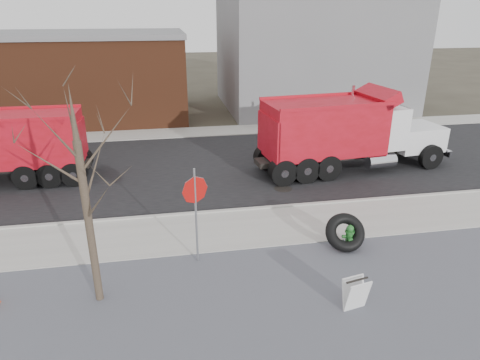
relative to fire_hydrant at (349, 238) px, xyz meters
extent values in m
plane|color=#383328|center=(-3.70, 1.42, -0.35)|extent=(120.00, 120.00, 0.00)
cube|color=slate|center=(-3.70, -2.08, -0.33)|extent=(60.00, 5.00, 0.03)
cube|color=#9E9B93|center=(-3.70, 1.67, -0.32)|extent=(60.00, 2.50, 0.06)
cube|color=#9E9B93|center=(-3.70, 2.97, -0.29)|extent=(60.00, 0.15, 0.11)
cube|color=black|center=(-3.70, 7.72, -0.34)|extent=(60.00, 9.40, 0.02)
cube|color=#9E9B93|center=(-3.70, 13.42, -0.32)|extent=(60.00, 2.00, 0.06)
cube|color=slate|center=(5.30, 19.42, 3.65)|extent=(12.00, 10.00, 8.00)
cube|color=brown|center=(-13.70, 18.42, 2.15)|extent=(20.00, 8.00, 5.00)
cube|color=slate|center=(-13.70, 18.42, 4.80)|extent=(20.20, 8.20, 0.30)
cylinder|color=#382D23|center=(-6.90, -1.18, 1.65)|extent=(0.18, 0.18, 4.00)
cone|color=#382D23|center=(-6.90, -1.18, 4.25)|extent=(0.14, 0.14, 1.20)
cylinder|color=#286929|center=(0.00, 0.01, -0.32)|extent=(0.40, 0.40, 0.06)
cylinder|color=#286929|center=(0.00, 0.01, -0.05)|extent=(0.21, 0.21, 0.55)
cylinder|color=#286929|center=(0.00, 0.01, 0.20)|extent=(0.28, 0.28, 0.05)
sphere|color=#286929|center=(0.00, 0.01, 0.29)|extent=(0.22, 0.22, 0.22)
cylinder|color=#286929|center=(0.00, 0.01, 0.39)|extent=(0.05, 0.05, 0.06)
cylinder|color=#286929|center=(-0.15, 0.03, 0.04)|extent=(0.13, 0.12, 0.10)
cylinder|color=#286929|center=(0.16, -0.02, 0.04)|extent=(0.13, 0.12, 0.10)
cylinder|color=#286929|center=(-0.03, -0.15, 0.02)|extent=(0.15, 0.13, 0.14)
torus|color=black|center=(-0.12, 0.05, 0.16)|extent=(1.26, 1.12, 1.08)
cylinder|color=gray|center=(-4.42, 0.06, 1.04)|extent=(0.06, 0.06, 2.77)
cylinder|color=#B00F0C|center=(-4.42, 0.06, 1.83)|extent=(0.69, 0.35, 0.75)
cube|color=white|center=(-0.98, -2.71, 0.07)|extent=(0.61, 0.31, 0.79)
cube|color=white|center=(-1.01, -2.54, 0.07)|extent=(0.61, 0.31, 0.79)
cube|color=black|center=(-1.00, -2.63, 0.47)|extent=(0.58, 0.15, 0.04)
cube|color=black|center=(2.67, 6.36, 0.30)|extent=(8.35, 1.74, 0.21)
cube|color=silver|center=(5.92, 6.72, 0.84)|extent=(2.33, 2.11, 1.07)
cube|color=silver|center=(6.98, 6.83, 0.84)|extent=(0.24, 1.70, 0.97)
cube|color=silver|center=(4.03, 6.51, 1.52)|extent=(1.79, 2.39, 1.75)
cube|color=black|center=(4.78, 6.59, 2.00)|extent=(0.26, 1.94, 0.78)
cube|color=red|center=(1.41, 6.23, 1.61)|extent=(5.08, 2.84, 2.14)
cylinder|color=silver|center=(3.09, 7.34, 1.95)|extent=(0.15, 0.15, 2.33)
cylinder|color=black|center=(6.01, 7.78, 0.20)|extent=(1.09, 0.41, 1.07)
cylinder|color=black|center=(6.23, 5.69, 0.20)|extent=(1.09, 0.41, 1.07)
cylinder|color=black|center=(0.15, 7.03, 0.20)|extent=(1.09, 0.41, 1.07)
cylinder|color=black|center=(0.35, 5.17, 0.20)|extent=(1.09, 0.41, 1.07)
cube|color=red|center=(-10.68, 7.31, 1.44)|extent=(4.43, 2.14, 1.94)
cylinder|color=black|center=(-9.63, 6.46, 0.16)|extent=(0.97, 0.27, 0.97)
cylinder|color=black|center=(-9.62, 8.16, 0.16)|extent=(0.97, 0.27, 0.97)
camera|label=1|loc=(-5.06, -10.18, 6.21)|focal=32.00mm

